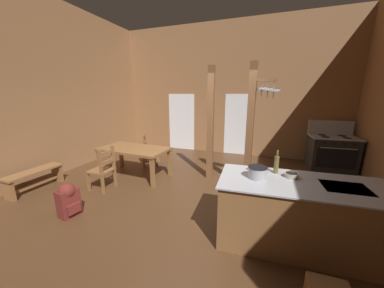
{
  "coord_description": "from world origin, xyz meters",
  "views": [
    {
      "loc": [
        1.29,
        -3.43,
        2.05
      ],
      "look_at": [
        -0.16,
        0.58,
        1.01
      ],
      "focal_mm": 19.17,
      "sensor_mm": 36.0,
      "label": 1
    }
  ],
  "objects": [
    {
      "name": "glazed_door_back_left",
      "position": [
        -1.67,
        3.63,
        1.02
      ],
      "size": [
        1.0,
        0.01,
        2.05
      ],
      "primitive_type": "cube",
      "color": "white",
      "rests_on": "ground_plane"
    },
    {
      "name": "glazed_panel_back_right",
      "position": [
        0.37,
        3.63,
        1.02
      ],
      "size": [
        0.84,
        0.01,
        2.05
      ],
      "primitive_type": "cube",
      "color": "white",
      "rests_on": "ground_plane"
    },
    {
      "name": "backpack",
      "position": [
        -1.77,
        -1.17,
        0.31
      ],
      "size": [
        0.34,
        0.35,
        0.6
      ],
      "color": "maroon",
      "rests_on": "ground_plane"
    },
    {
      "name": "support_post_center",
      "position": [
        0.06,
        1.27,
        1.34
      ],
      "size": [
        0.14,
        0.14,
        2.67
      ],
      "color": "brown",
      "rests_on": "ground_plane"
    },
    {
      "name": "stove_range",
      "position": [
        3.06,
        2.97,
        0.48
      ],
      "size": [
        1.19,
        0.89,
        1.32
      ],
      "color": "#262626",
      "rests_on": "ground_plane"
    },
    {
      "name": "wall_back",
      "position": [
        0.0,
        3.7,
        2.16
      ],
      "size": [
        8.23,
        0.14,
        4.32
      ],
      "primitive_type": "cube",
      "color": "#93663F",
      "rests_on": "ground_plane"
    },
    {
      "name": "ground_plane",
      "position": [
        0.0,
        0.0,
        -0.05
      ],
      "size": [
        8.23,
        8.06,
        0.1
      ],
      "primitive_type": "cube",
      "color": "#4C301C"
    },
    {
      "name": "bench_along_left_wall",
      "position": [
        -3.34,
        -0.68,
        0.3
      ],
      "size": [
        0.37,
        1.13,
        0.44
      ],
      "color": "brown",
      "rests_on": "ground_plane"
    },
    {
      "name": "support_post_with_pot_rack",
      "position": [
        1.03,
        0.96,
        1.45
      ],
      "size": [
        0.59,
        0.25,
        2.67
      ],
      "color": "brown",
      "rests_on": "ground_plane"
    },
    {
      "name": "wall_left",
      "position": [
        -3.79,
        0.0,
        2.16
      ],
      "size": [
        0.14,
        8.06,
        4.32
      ],
      "primitive_type": "cube",
      "color": "#93663F",
      "rests_on": "ground_plane"
    },
    {
      "name": "mixing_bowl_on_counter",
      "position": [
        1.68,
        -0.46,
        0.95
      ],
      "size": [
        0.18,
        0.18,
        0.06
      ],
      "color": "#B2A893",
      "rests_on": "kitchen_island"
    },
    {
      "name": "bottle_tall_on_counter",
      "position": [
        1.49,
        -0.36,
        1.05
      ],
      "size": [
        0.07,
        0.07,
        0.34
      ],
      "color": "brown",
      "rests_on": "kitchen_island"
    },
    {
      "name": "ladderback_chair_near_window",
      "position": [
        -1.88,
        1.64,
        0.45
      ],
      "size": [
        0.57,
        0.57,
        0.95
      ],
      "color": "brown",
      "rests_on": "ground_plane"
    },
    {
      "name": "dining_table",
      "position": [
        -1.75,
        0.72,
        0.65
      ],
      "size": [
        1.75,
        1.0,
        0.74
      ],
      "color": "brown",
      "rests_on": "ground_plane"
    },
    {
      "name": "kitchen_island",
      "position": [
        1.82,
        -0.6,
        0.46
      ],
      "size": [
        2.21,
        1.09,
        0.92
      ],
      "color": "brown",
      "rests_on": "ground_plane"
    },
    {
      "name": "stockpot_on_counter",
      "position": [
        1.24,
        -0.64,
        1.0
      ],
      "size": [
        0.33,
        0.26,
        0.16
      ],
      "color": "#A8AAB2",
      "rests_on": "kitchen_island"
    },
    {
      "name": "ladderback_chair_by_post",
      "position": [
        -1.95,
        -0.15,
        0.45
      ],
      "size": [
        0.44,
        0.44,
        0.95
      ],
      "color": "brown",
      "rests_on": "ground_plane"
    }
  ]
}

